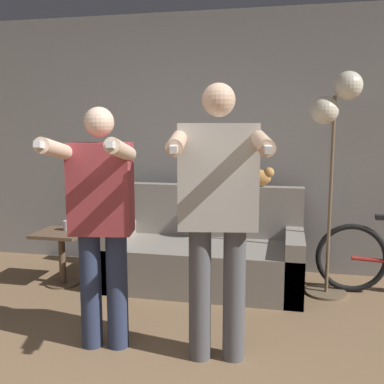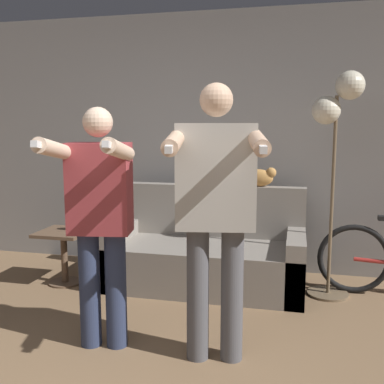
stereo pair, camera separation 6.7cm
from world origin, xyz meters
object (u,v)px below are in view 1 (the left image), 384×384
person_left (101,214)px  cup (68,225)px  cat (257,177)px  side_table (62,247)px  floor_lamp (335,120)px  couch (204,255)px  person_right (218,204)px

person_left → cup: size_ratio=17.35×
cat → side_table: bearing=-162.1°
floor_lamp → side_table: (-2.41, -0.26, -1.16)m
floor_lamp → cup: (-2.37, -0.20, -0.97)m
floor_lamp → cup: size_ratio=20.91×
side_table → couch: bearing=11.7°
cup → person_left: bearing=-53.5°
person_left → floor_lamp: bearing=31.1°
side_table → cup: cup is taller
couch → cup: 1.31m
person_right → couch: bearing=94.0°
couch → person_left: 1.53m
person_left → side_table: bearing=119.8°
person_left → floor_lamp: 2.12m
couch → person_left: person_left is taller
couch → floor_lamp: size_ratio=0.94×
couch → side_table: 1.33m
side_table → cup: size_ratio=5.51×
couch → side_table: bearing=-168.3°
couch → floor_lamp: floor_lamp is taller
couch → person_left: (-0.43, -1.33, 0.64)m
person_left → cup: 1.44m
person_left → cup: bearing=117.0°
floor_lamp → side_table: size_ratio=3.80×
person_left → person_right: bearing=-9.2°
person_right → cup: bearing=134.9°
person_left → floor_lamp: floor_lamp is taller
floor_lamp → cup: bearing=-175.1°
person_right → side_table: 2.04m
cup → side_table: bearing=-120.9°
side_table → person_left: bearing=-50.7°
cat → couch: bearing=-147.2°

